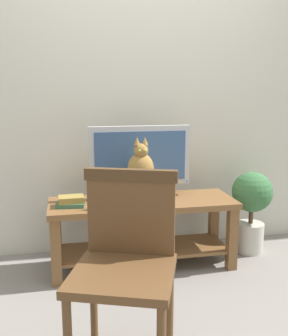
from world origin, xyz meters
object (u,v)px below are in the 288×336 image
tv (140,160)px  potted_plant (252,204)px  wooden_chair (126,253)px  media_box (140,199)px  book_stack (71,201)px  tv_stand (143,221)px  cat (140,174)px

tv → potted_plant: tv is taller
wooden_chair → potted_plant: size_ratio=1.40×
media_box → tv: bearing=78.7°
wooden_chair → book_stack: 1.01m
tv_stand → cat: bearing=-109.3°
wooden_chair → tv_stand: bearing=74.6°
tv → wooden_chair: bearing=-104.1°
tv → cat: (-0.04, -0.21, -0.06)m
media_box → book_stack: media_box is taller
wooden_chair → cat: bearing=75.0°
cat → book_stack: cat is taller
wooden_chair → media_box: bearing=75.3°
tv_stand → book_stack: bearing=-175.3°
tv → wooden_chair: 1.19m
tv_stand → cat: (-0.04, -0.11, 0.38)m
tv → tv_stand: bearing=-90.0°
book_stack → potted_plant: size_ratio=0.31×
tv → potted_plant: size_ratio=1.14×
tv_stand → book_stack: book_stack is taller
cat → tv_stand: bearing=70.7°
tv_stand → media_box: bearing=-112.4°
tv → media_box: size_ratio=2.15×
wooden_chair → potted_plant: wooden_chair is taller
tv → wooden_chair: (-0.28, -1.13, -0.25)m
tv_stand → wooden_chair: 1.08m
tv → media_box: 0.33m
media_box → cat: cat is taller
tv_stand → potted_plant: bearing=5.7°
tv_stand → potted_plant: (0.92, 0.09, 0.05)m
book_stack → potted_plant: (1.45, 0.14, -0.14)m
media_box → cat: bearing=-85.0°
tv → book_stack: size_ratio=3.69×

